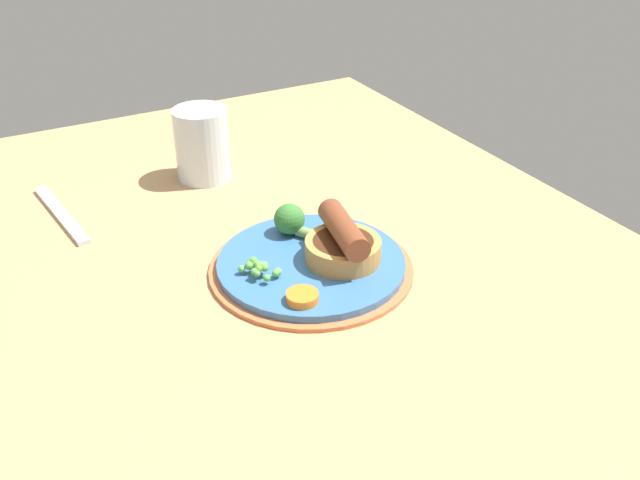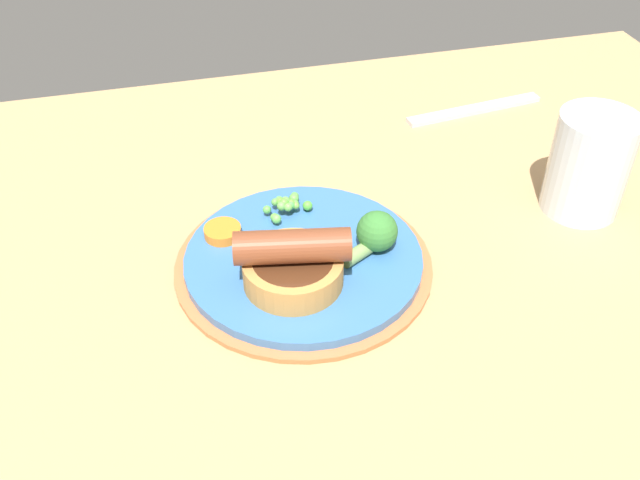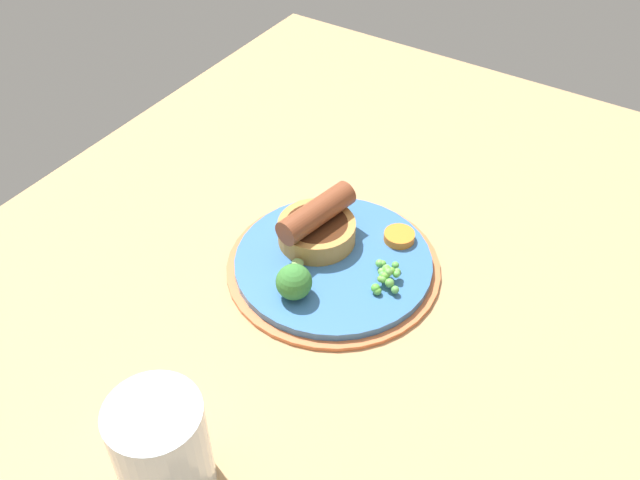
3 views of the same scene
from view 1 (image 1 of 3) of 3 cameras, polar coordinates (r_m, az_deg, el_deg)
dining_table at (r=86.33cm, az=-1.92°, el=-2.00°), size 110.00×80.00×3.00cm
dinner_plate at (r=82.30cm, az=-0.69°, el=-2.08°), size 23.61×23.61×1.40cm
sausage_pudding at (r=80.85cm, az=1.86°, el=-0.30°), size 10.18×8.72×5.44cm
pea_pile at (r=78.98cm, az=-4.91°, el=-2.17°), size 4.94×4.11×1.85cm
broccoli_floret_near at (r=86.22cm, az=-2.34°, el=1.58°), size 5.82×4.46×3.79cm
carrot_slice_1 at (r=74.91cm, az=-1.43°, el=-4.58°), size 3.81×3.81×0.96cm
fork at (r=99.51cm, az=-20.02°, el=1.95°), size 18.06×3.72×0.60cm
drinking_glass at (r=103.38cm, az=-9.41°, el=7.58°), size 7.73×7.73×10.35cm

